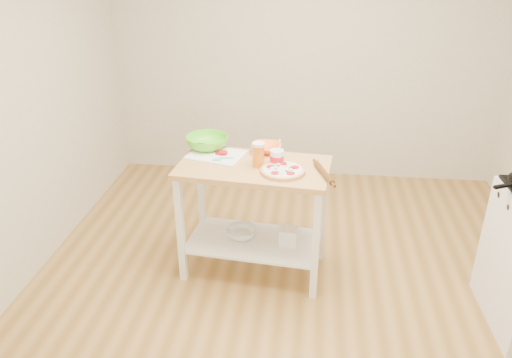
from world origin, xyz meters
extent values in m
cube|color=#A5793D|center=(0.00, 0.00, -0.01)|extent=(4.00, 4.50, 0.02)
cube|color=beige|center=(0.00, 2.26, 1.35)|extent=(4.00, 0.02, 2.70)
cube|color=tan|center=(-0.31, 0.39, 0.88)|extent=(1.14, 0.70, 0.04)
cube|color=white|center=(-0.31, 0.39, 0.25)|extent=(1.05, 0.63, 0.02)
cube|color=white|center=(-0.83, 0.19, 0.43)|extent=(0.05, 0.05, 0.86)
cube|color=white|center=(-0.78, 0.69, 0.43)|extent=(0.05, 0.05, 0.86)
cube|color=white|center=(0.16, 0.09, 0.43)|extent=(0.05, 0.05, 0.86)
cube|color=white|center=(0.21, 0.59, 0.43)|extent=(0.05, 0.05, 0.86)
cube|color=black|center=(1.31, 0.10, 0.98)|extent=(0.15, 0.09, 0.02)
cylinder|color=#E1A060|center=(-0.10, 0.29, 0.91)|extent=(0.31, 0.31, 0.02)
cylinder|color=#E1A060|center=(-0.10, 0.29, 0.92)|extent=(0.31, 0.31, 0.01)
cylinder|color=white|center=(-0.10, 0.29, 0.92)|extent=(0.28, 0.28, 0.01)
cylinder|color=#B80C1B|center=(-0.01, 0.32, 0.93)|extent=(0.06, 0.06, 0.01)
cylinder|color=#B80C1B|center=(-0.10, 0.38, 0.93)|extent=(0.06, 0.06, 0.01)
cylinder|color=#B80C1B|center=(-0.18, 0.31, 0.93)|extent=(0.06, 0.06, 0.01)
cylinder|color=#B80C1B|center=(-0.14, 0.21, 0.93)|extent=(0.06, 0.06, 0.01)
cylinder|color=#B80C1B|center=(-0.04, 0.22, 0.93)|extent=(0.06, 0.06, 0.01)
sphere|color=white|center=(-0.05, 0.34, 0.93)|extent=(0.04, 0.04, 0.04)
sphere|color=white|center=(-0.13, 0.36, 0.93)|extent=(0.04, 0.04, 0.04)
sphere|color=white|center=(-0.17, 0.27, 0.93)|extent=(0.04, 0.04, 0.04)
sphere|color=white|center=(-0.10, 0.21, 0.93)|extent=(0.04, 0.04, 0.04)
sphere|color=white|center=(-0.04, 0.26, 0.93)|extent=(0.04, 0.04, 0.04)
sphere|color=white|center=(-0.06, 0.33, 0.93)|extent=(0.04, 0.04, 0.04)
plane|color=#15611A|center=(-0.04, 0.30, 0.93)|extent=(0.03, 0.03, 0.00)
plane|color=#15611A|center=(-0.07, 0.34, 0.93)|extent=(0.03, 0.03, 0.00)
plane|color=#15611A|center=(-0.13, 0.33, 0.93)|extent=(0.04, 0.04, 0.00)
plane|color=#15611A|center=(-0.15, 0.28, 0.93)|extent=(0.03, 0.03, 0.00)
plane|color=#15611A|center=(-0.12, 0.24, 0.93)|extent=(0.03, 0.03, 0.00)
plane|color=#15611A|center=(-0.07, 0.25, 0.93)|extent=(0.04, 0.04, 0.00)
plane|color=#15611A|center=(-0.03, 0.30, 0.93)|extent=(0.03, 0.03, 0.00)
plane|color=#15611A|center=(-0.07, 0.36, 0.93)|extent=(0.03, 0.03, 0.00)
cube|color=white|center=(-0.61, 0.53, 0.91)|extent=(0.46, 0.39, 0.01)
cube|color=#F4EACC|center=(-0.71, 0.63, 0.92)|extent=(0.03, 0.03, 0.02)
cube|color=#F4EACC|center=(-0.68, 0.62, 0.92)|extent=(0.03, 0.03, 0.02)
cube|color=#F4EACC|center=(-0.64, 0.61, 0.92)|extent=(0.03, 0.03, 0.02)
cube|color=#F4EACC|center=(-0.70, 0.66, 0.92)|extent=(0.03, 0.03, 0.02)
cube|color=#F4EACC|center=(-0.67, 0.65, 0.92)|extent=(0.03, 0.03, 0.02)
cube|color=#F4EACC|center=(-0.63, 0.64, 0.92)|extent=(0.03, 0.03, 0.02)
cylinder|color=#B80C1B|center=(-0.59, 0.54, 0.92)|extent=(0.07, 0.07, 0.01)
cylinder|color=#B80C1B|center=(-0.57, 0.54, 0.92)|extent=(0.07, 0.07, 0.01)
cylinder|color=#B80C1B|center=(-0.56, 0.53, 0.93)|extent=(0.07, 0.07, 0.01)
cube|color=#48B59B|center=(-0.58, 0.42, 0.92)|extent=(0.07, 0.05, 0.01)
cylinder|color=#48B59B|center=(-0.52, 0.46, 0.92)|extent=(0.10, 0.03, 0.01)
cube|color=silver|center=(-0.62, 0.68, 0.91)|extent=(0.18, 0.05, 0.00)
cube|color=black|center=(-0.75, 0.69, 0.92)|extent=(0.10, 0.03, 0.01)
imported|color=orange|center=(-0.25, 0.65, 0.93)|extent=(0.24, 0.24, 0.06)
imported|color=#59CE20|center=(-0.71, 0.66, 0.95)|extent=(0.38, 0.38, 0.10)
cylinder|color=orange|center=(-0.28, 0.38, 0.98)|extent=(0.09, 0.09, 0.16)
cylinder|color=white|center=(-0.28, 0.38, 1.07)|extent=(0.09, 0.09, 0.02)
cylinder|color=white|center=(-0.15, 0.40, 0.96)|extent=(0.10, 0.10, 0.12)
cylinder|color=red|center=(-0.15, 0.40, 0.96)|extent=(0.10, 0.10, 0.04)
cylinder|color=silver|center=(-0.13, 0.40, 1.05)|extent=(0.01, 0.06, 0.12)
cylinder|color=#563313|center=(0.19, 0.28, 0.92)|extent=(0.14, 0.33, 0.04)
imported|color=silver|center=(-0.41, 0.43, 0.30)|extent=(0.28, 0.28, 0.08)
cube|color=white|center=(-0.04, 0.38, 0.33)|extent=(0.14, 0.14, 0.13)
camera|label=1|loc=(0.09, -2.86, 2.38)|focal=35.00mm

